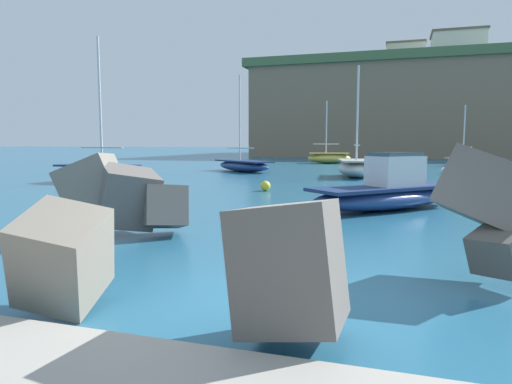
% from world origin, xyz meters
% --- Properties ---
extents(ground_plane, '(400.00, 400.00, 0.00)m').
position_xyz_m(ground_plane, '(0.00, 0.00, 0.00)').
color(ground_plane, '#235B7A').
extents(breakwater_jetty, '(30.76, 6.47, 2.18)m').
position_xyz_m(breakwater_jetty, '(-1.02, 1.14, 0.99)').
color(breakwater_jetty, slate).
rests_on(breakwater_jetty, ground).
extents(boat_near_left, '(4.80, 2.59, 7.39)m').
position_xyz_m(boat_near_left, '(-13.56, 14.64, 0.54)').
color(boat_near_left, navy).
rests_on(boat_near_left, ground).
extents(boat_near_centre, '(4.23, 5.52, 5.48)m').
position_xyz_m(boat_near_centre, '(7.25, 40.35, 0.44)').
color(boat_near_centre, beige).
rests_on(boat_near_centre, ground).
extents(boat_near_right, '(5.05, 5.19, 1.78)m').
position_xyz_m(boat_near_right, '(1.07, 9.23, 0.55)').
color(boat_near_right, navy).
rests_on(boat_near_right, ground).
extents(boat_mid_centre, '(4.64, 3.07, 6.21)m').
position_xyz_m(boat_mid_centre, '(-5.27, 40.47, 0.58)').
color(boat_mid_centre, '#EAC64C').
rests_on(boat_mid_centre, ground).
extents(boat_mid_right, '(2.92, 4.98, 6.59)m').
position_xyz_m(boat_mid_right, '(-1.08, 22.68, 0.58)').
color(boat_mid_right, beige).
rests_on(boat_mid_right, ground).
extents(boat_far_left, '(5.78, 5.11, 6.90)m').
position_xyz_m(boat_far_left, '(-9.31, 25.66, 0.47)').
color(boat_far_left, navy).
rests_on(boat_far_left, ground).
extents(mooring_buoy_inner, '(0.44, 0.44, 0.44)m').
position_xyz_m(mooring_buoy_inner, '(4.34, 27.39, 0.22)').
color(mooring_buoy_inner, silver).
rests_on(mooring_buoy_inner, ground).
extents(mooring_buoy_outer, '(0.44, 0.44, 0.44)m').
position_xyz_m(mooring_buoy_outer, '(-4.07, 13.33, 0.22)').
color(mooring_buoy_outer, yellow).
rests_on(mooring_buoy_outer, ground).
extents(station_building_west, '(7.38, 5.87, 3.98)m').
position_xyz_m(station_building_west, '(9.03, 67.60, 15.93)').
color(station_building_west, silver).
rests_on(station_building_west, headland_bluff).
extents(station_building_central, '(6.33, 4.55, 4.72)m').
position_xyz_m(station_building_central, '(1.99, 76.67, 16.30)').
color(station_building_central, beige).
rests_on(station_building_central, headland_bluff).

